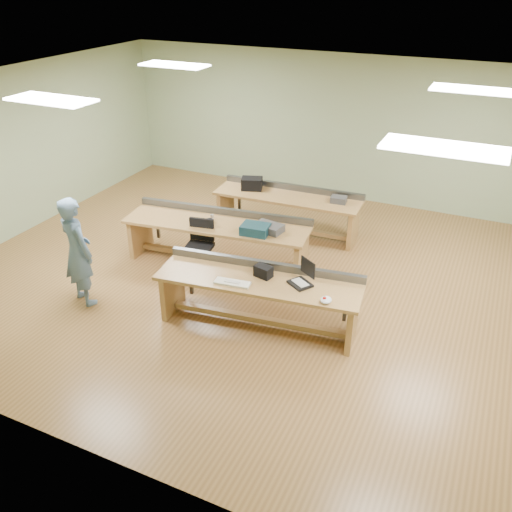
% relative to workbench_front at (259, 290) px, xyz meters
% --- Properties ---
extents(floor, '(10.00, 10.00, 0.00)m').
position_rel_workbench_front_xyz_m(floor, '(-0.36, 1.14, -0.56)').
color(floor, olive).
rests_on(floor, ground).
extents(ceiling, '(10.00, 10.00, 0.00)m').
position_rel_workbench_front_xyz_m(ceiling, '(-0.36, 1.14, 2.44)').
color(ceiling, silver).
rests_on(ceiling, wall_back).
extents(wall_back, '(10.00, 0.04, 3.00)m').
position_rel_workbench_front_xyz_m(wall_back, '(-0.36, 5.14, 0.94)').
color(wall_back, gray).
rests_on(wall_back, floor).
extents(wall_front, '(10.00, 0.04, 3.00)m').
position_rel_workbench_front_xyz_m(wall_front, '(-0.36, -2.86, 0.94)').
color(wall_front, gray).
rests_on(wall_front, floor).
extents(wall_left, '(0.04, 8.00, 3.00)m').
position_rel_workbench_front_xyz_m(wall_left, '(-5.36, 1.14, 0.94)').
color(wall_left, gray).
rests_on(wall_left, floor).
extents(fluor_panels, '(6.20, 3.50, 0.03)m').
position_rel_workbench_front_xyz_m(fluor_panels, '(-0.36, 1.14, 2.41)').
color(fluor_panels, white).
rests_on(fluor_panels, ceiling).
extents(workbench_front, '(2.91, 1.11, 0.86)m').
position_rel_workbench_front_xyz_m(workbench_front, '(0.00, 0.00, 0.00)').
color(workbench_front, '#B57E4C').
rests_on(workbench_front, floor).
extents(workbench_mid, '(3.20, 1.22, 0.86)m').
position_rel_workbench_front_xyz_m(workbench_mid, '(-1.40, 1.37, 0.01)').
color(workbench_mid, '#B57E4C').
rests_on(workbench_mid, floor).
extents(workbench_back, '(2.78, 0.86, 0.86)m').
position_rel_workbench_front_xyz_m(workbench_back, '(-0.76, 2.96, -0.00)').
color(workbench_back, '#B57E4C').
rests_on(workbench_back, floor).
extents(person, '(0.72, 0.60, 1.69)m').
position_rel_workbench_front_xyz_m(person, '(-2.66, -0.56, 0.29)').
color(person, '#61839F').
rests_on(person, floor).
extents(laptop_base, '(0.38, 0.37, 0.03)m').
position_rel_workbench_front_xyz_m(laptop_base, '(0.57, 0.08, 0.21)').
color(laptop_base, black).
rests_on(laptop_base, workbench_front).
extents(laptop_screen, '(0.26, 0.17, 0.23)m').
position_rel_workbench_front_xyz_m(laptop_screen, '(0.63, 0.18, 0.43)').
color(laptop_screen, black).
rests_on(laptop_screen, laptop_base).
extents(keyboard, '(0.50, 0.22, 0.03)m').
position_rel_workbench_front_xyz_m(keyboard, '(-0.27, -0.28, 0.21)').
color(keyboard, silver).
rests_on(keyboard, workbench_front).
extents(trackball_mouse, '(0.20, 0.21, 0.07)m').
position_rel_workbench_front_xyz_m(trackball_mouse, '(1.02, -0.18, 0.23)').
color(trackball_mouse, white).
rests_on(trackball_mouse, workbench_front).
extents(camera_bag, '(0.27, 0.20, 0.16)m').
position_rel_workbench_front_xyz_m(camera_bag, '(0.03, 0.07, 0.28)').
color(camera_bag, black).
rests_on(camera_bag, workbench_front).
extents(task_chair, '(0.57, 0.57, 0.91)m').
position_rel_workbench_front_xyz_m(task_chair, '(-1.50, 0.93, -0.22)').
color(task_chair, black).
rests_on(task_chair, floor).
extents(parts_bin_teal, '(0.47, 0.37, 0.15)m').
position_rel_workbench_front_xyz_m(parts_bin_teal, '(-0.64, 1.24, 0.27)').
color(parts_bin_teal, '#12323D').
rests_on(parts_bin_teal, workbench_mid).
extents(parts_bin_grey, '(0.49, 0.35, 0.12)m').
position_rel_workbench_front_xyz_m(parts_bin_grey, '(-0.48, 1.41, 0.26)').
color(parts_bin_grey, '#3B3A3D').
rests_on(parts_bin_grey, workbench_mid).
extents(mug, '(0.12, 0.12, 0.09)m').
position_rel_workbench_front_xyz_m(mug, '(-1.47, 1.24, 0.24)').
color(mug, '#3B3A3D').
rests_on(mug, workbench_mid).
extents(drinks_can, '(0.08, 0.08, 0.11)m').
position_rel_workbench_front_xyz_m(drinks_can, '(-1.50, 1.38, 0.25)').
color(drinks_can, '#BABABF').
rests_on(drinks_can, workbench_mid).
extents(storage_box_back, '(0.46, 0.39, 0.22)m').
position_rel_workbench_front_xyz_m(storage_box_back, '(-1.51, 2.96, 0.31)').
color(storage_box_back, black).
rests_on(storage_box_back, workbench_back).
extents(tray_back, '(0.30, 0.23, 0.11)m').
position_rel_workbench_front_xyz_m(tray_back, '(0.19, 3.03, 0.25)').
color(tray_back, '#3B3A3D').
rests_on(tray_back, workbench_back).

